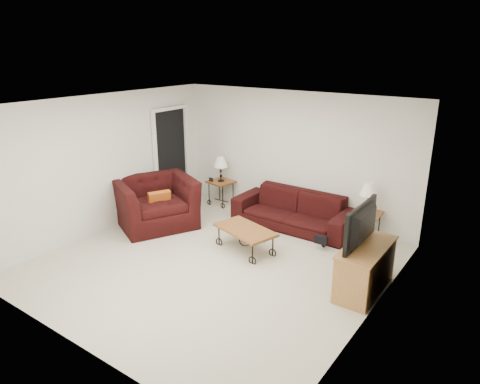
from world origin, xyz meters
name	(u,v)px	position (x,y,z in m)	size (l,w,h in m)	color
ground	(215,263)	(0.00, 0.00, 0.00)	(5.00, 5.00, 0.00)	beige
wall_back	(293,156)	(0.00, 2.50, 1.25)	(5.00, 0.02, 2.50)	silver
wall_front	(66,248)	(0.00, -2.50, 1.25)	(5.00, 0.02, 2.50)	silver
wall_left	(106,164)	(-2.50, 0.00, 1.25)	(0.02, 5.00, 2.50)	silver
wall_right	(377,226)	(2.50, 0.00, 1.25)	(0.02, 5.00, 2.50)	silver
ceiling	(211,104)	(0.00, 0.00, 2.50)	(5.00, 5.00, 0.00)	white
doorway	(171,158)	(-2.47, 1.65, 1.02)	(0.08, 0.94, 2.04)	black
sofa	(294,210)	(0.31, 2.02, 0.34)	(2.31, 0.90, 0.68)	black
side_table_left	(221,193)	(-1.57, 2.20, 0.27)	(0.49, 0.49, 0.53)	brown
side_table_right	(365,227)	(1.64, 2.20, 0.27)	(0.49, 0.49, 0.53)	brown
lamp_left	(221,169)	(-1.57, 2.20, 0.80)	(0.30, 0.30, 0.53)	black
lamp_right	(368,198)	(1.64, 2.20, 0.80)	(0.30, 0.30, 0.53)	black
photo_frame_left	(211,180)	(-1.72, 2.05, 0.58)	(0.11, 0.01, 0.09)	black
photo_frame_right	(372,215)	(1.79, 2.05, 0.58)	(0.11, 0.01, 0.09)	black
coffee_table	(245,239)	(0.14, 0.65, 0.20)	(1.06, 0.57, 0.40)	brown
armchair	(156,203)	(-1.88, 0.57, 0.46)	(1.41, 1.23, 0.92)	black
throw_pillow	(159,202)	(-1.72, 0.52, 0.52)	(0.42, 0.11, 0.42)	#B14216
tv_stand	(365,269)	(2.23, 0.57, 0.34)	(0.48, 1.14, 0.69)	#C08E47
television	(368,226)	(2.21, 0.57, 0.98)	(1.03, 0.13, 0.59)	black
backpack	(324,235)	(1.18, 1.52, 0.23)	(0.35, 0.27, 0.45)	black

